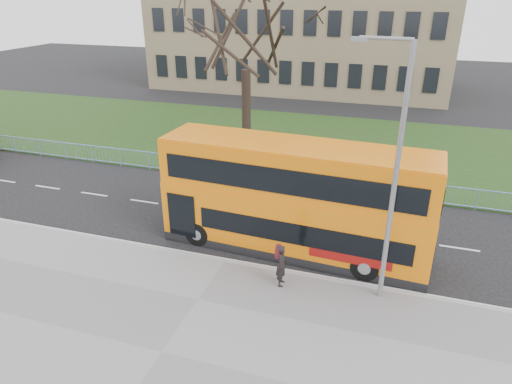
# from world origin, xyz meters

# --- Properties ---
(ground) EXTENTS (120.00, 120.00, 0.00)m
(ground) POSITION_xyz_m (0.00, 0.00, 0.00)
(ground) COLOR black
(ground) RESTS_ON ground
(pavement) EXTENTS (80.00, 10.50, 0.12)m
(pavement) POSITION_xyz_m (0.00, -6.75, 0.06)
(pavement) COLOR slate
(pavement) RESTS_ON ground
(kerb) EXTENTS (80.00, 0.20, 0.14)m
(kerb) POSITION_xyz_m (0.00, -1.55, 0.07)
(kerb) COLOR gray
(kerb) RESTS_ON ground
(grass_verge) EXTENTS (80.00, 15.40, 0.08)m
(grass_verge) POSITION_xyz_m (0.00, 14.30, 0.04)
(grass_verge) COLOR #1B3513
(grass_verge) RESTS_ON ground
(guard_railing) EXTENTS (40.00, 0.12, 1.10)m
(guard_railing) POSITION_xyz_m (0.00, 6.60, 0.55)
(guard_railing) COLOR #80A1E4
(guard_railing) RESTS_ON ground
(bare_tree) EXTENTS (9.21, 9.21, 13.16)m
(bare_tree) POSITION_xyz_m (-3.00, 10.00, 6.66)
(bare_tree) COLOR black
(bare_tree) RESTS_ON grass_verge
(civic_building) EXTENTS (30.00, 15.00, 14.00)m
(civic_building) POSITION_xyz_m (-5.00, 35.00, 7.00)
(civic_building) COLOR #806D51
(civic_building) RESTS_ON ground
(yellow_bus) EXTENTS (10.91, 3.20, 4.52)m
(yellow_bus) POSITION_xyz_m (2.30, 0.36, 2.42)
(yellow_bus) COLOR orange
(yellow_bus) RESTS_ON ground
(pedestrian) EXTENTS (0.46, 0.63, 1.62)m
(pedestrian) POSITION_xyz_m (2.53, -2.38, 0.93)
(pedestrian) COLOR black
(pedestrian) RESTS_ON pavement
(street_lamp) EXTENTS (1.83, 0.38, 8.66)m
(street_lamp) POSITION_xyz_m (5.89, -1.99, 4.87)
(street_lamp) COLOR gray
(street_lamp) RESTS_ON pavement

